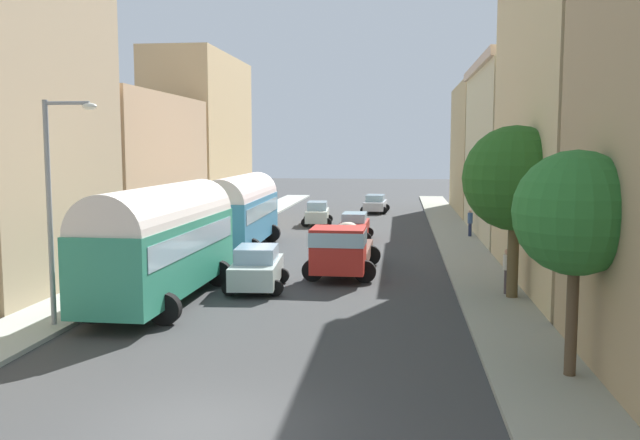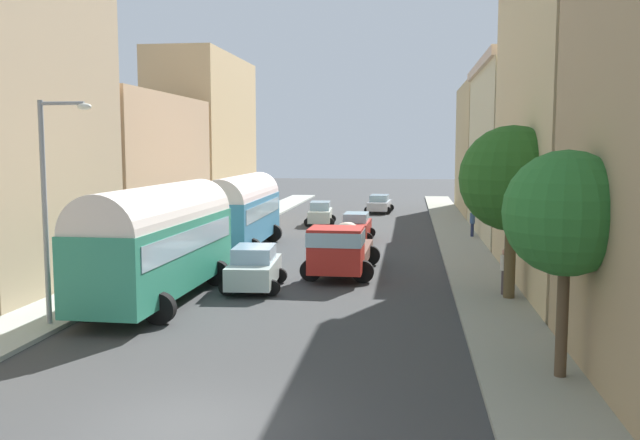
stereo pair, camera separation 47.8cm
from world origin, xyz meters
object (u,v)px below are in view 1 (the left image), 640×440
car_2 (257,268)px  pedestrian_1 (507,269)px  car_0 (354,226)px  pedestrian_0 (470,222)px  car_1 (375,203)px  car_3 (317,213)px  streetlamp_near (55,195)px  cargo_truck_0 (342,248)px  parked_bus_0 (162,238)px  parked_bus_1 (241,209)px

car_2 → pedestrian_1: bearing=-2.4°
car_0 → pedestrian_0: bearing=11.7°
car_2 → pedestrian_0: pedestrian_0 is taller
car_1 → car_0: bearing=-92.1°
car_2 → car_3: (-0.29, 21.86, -0.02)m
pedestrian_1 → streetlamp_near: 15.59m
cargo_truck_0 → car_3: cargo_truck_0 is taller
car_0 → car_1: car_0 is taller
parked_bus_0 → car_1: 34.56m
cargo_truck_0 → pedestrian_1: 7.26m
parked_bus_1 → car_2: (2.96, -9.99, -1.36)m
parked_bus_0 → car_3: (2.56, 24.41, -1.47)m
parked_bus_0 → cargo_truck_0: size_ratio=1.38×
car_1 → pedestrian_1: bearing=-79.4°
car_1 → pedestrian_1: pedestrian_1 is taller
parked_bus_0 → pedestrian_0: 22.24m
parked_bus_1 → parked_bus_0: bearing=-89.5°
parked_bus_0 → car_0: parked_bus_0 is taller
cargo_truck_0 → streetlamp_near: streetlamp_near is taller
pedestrian_1 → parked_bus_0: bearing=-170.0°
pedestrian_1 → car_1: bearing=100.6°
pedestrian_0 → streetlamp_near: size_ratio=0.26×
car_0 → pedestrian_0: 6.99m
pedestrian_1 → car_3: bearing=113.5°
cargo_truck_0 → car_2: bearing=-134.1°
pedestrian_0 → pedestrian_1: bearing=-91.0°
car_1 → car_2: size_ratio=1.12×
car_2 → pedestrian_1: size_ratio=2.21×
streetlamp_near → car_0: bearing=70.0°
parked_bus_1 → car_1: (6.40, 21.42, -1.44)m
cargo_truck_0 → car_2: size_ratio=1.76×
car_2 → car_1: bearing=83.7°
cargo_truck_0 → car_2: 4.37m
parked_bus_0 → cargo_truck_0: bearing=44.0°
parked_bus_1 → car_1: size_ratio=2.17×
parked_bus_0 → car_1: size_ratio=2.17×
pedestrian_0 → pedestrian_1: (-0.29, -16.20, 0.04)m
cargo_truck_0 → streetlamp_near: (-7.74, -9.48, 2.87)m
pedestrian_1 → car_2: bearing=177.6°
parked_bus_1 → car_0: size_ratio=2.36×
car_0 → pedestrian_0: pedestrian_0 is taller
parked_bus_0 → car_2: parked_bus_0 is taller
streetlamp_near → car_1: bearing=77.8°
car_3 → streetlamp_near: (-4.42, -28.22, 3.24)m
parked_bus_0 → car_2: (2.85, 2.54, -1.46)m
parked_bus_1 → car_2: bearing=-73.5°
pedestrian_1 → car_0: bearing=113.9°
car_3 → pedestrian_0: bearing=-31.3°
car_0 → streetlamp_near: bearing=-110.0°
car_0 → pedestrian_1: pedestrian_1 is taller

